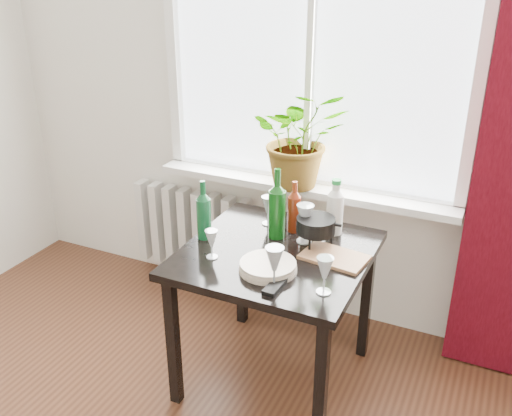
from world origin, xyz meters
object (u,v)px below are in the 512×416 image
at_px(tv_remote, 277,284).
at_px(wineglass_front_left, 212,244).
at_px(wine_bottle_left, 204,210).
at_px(wineglass_back_left, 268,210).
at_px(fondue_pot, 316,232).
at_px(wineglass_front_right, 274,267).
at_px(wine_bottle_right, 277,203).
at_px(table, 276,268).
at_px(potted_plant, 300,138).
at_px(bottle_amber, 294,206).
at_px(plate_stack, 268,266).
at_px(radiator, 193,230).
at_px(cutting_board, 335,257).
at_px(wineglass_far_right, 324,275).
at_px(wineglass_back_center, 305,223).
at_px(cleaning_bottle, 335,206).

bearing_deg(tv_remote, wineglass_front_left, 168.09).
xyz_separation_m(wine_bottle_left, wineglass_front_left, (0.13, -0.16, -0.08)).
height_order(wineglass_back_left, fondue_pot, wineglass_back_left).
bearing_deg(wine_bottle_left, wineglass_front_right, -28.60).
bearing_deg(wine_bottle_right, table, -66.95).
xyz_separation_m(potted_plant, bottle_amber, (0.11, -0.34, -0.24)).
height_order(wineglass_back_left, plate_stack, wineglass_back_left).
bearing_deg(wineglass_back_left, wine_bottle_left, -129.16).
bearing_deg(plate_stack, tv_remote, -48.06).
relative_size(radiator, cutting_board, 2.74).
bearing_deg(wineglass_front_left, radiator, 126.75).
relative_size(radiator, wineglass_back_left, 5.14).
bearing_deg(wineglass_front_right, plate_stack, 125.40).
xyz_separation_m(tv_remote, cutting_board, (0.15, 0.32, -0.00)).
height_order(bottle_amber, wineglass_front_left, bottle_amber).
bearing_deg(wineglass_front_right, potted_plant, 104.60).
height_order(potted_plant, wine_bottle_left, potted_plant).
distance_m(radiator, plate_stack, 1.26).
bearing_deg(plate_stack, fondue_pot, 70.99).
distance_m(wineglass_front_right, wineglass_far_right, 0.21).
relative_size(potted_plant, wineglass_back_center, 2.71).
bearing_deg(table, wine_bottle_right, 113.05).
distance_m(wineglass_far_right, cutting_board, 0.30).
bearing_deg(fondue_pot, bottle_amber, 163.65).
xyz_separation_m(wine_bottle_right, wineglass_back_center, (0.14, 0.01, -0.08)).
bearing_deg(table, cutting_board, 9.01).
height_order(bottle_amber, fondue_pot, bottle_amber).
xyz_separation_m(table, cleaning_bottle, (0.19, 0.29, 0.24)).
distance_m(table, plate_stack, 0.22).
height_order(plate_stack, cutting_board, plate_stack).
xyz_separation_m(fondue_pot, cutting_board, (0.13, -0.09, -0.06)).
relative_size(wine_bottle_right, wineglass_front_left, 2.55).
height_order(wineglass_back_left, wineglass_front_left, wineglass_back_left).
distance_m(wineglass_far_right, wineglass_front_left, 0.56).
distance_m(wine_bottle_right, wineglass_back_left, 0.18).
relative_size(wineglass_back_center, tv_remote, 1.06).
bearing_deg(wine_bottle_left, wineglass_far_right, -17.91).
relative_size(radiator, bottle_amber, 2.96).
bearing_deg(wineglass_front_right, tv_remote, 39.52).
xyz_separation_m(wine_bottle_left, cutting_board, (0.64, 0.07, -0.14)).
distance_m(potted_plant, wineglass_back_center, 0.54).
distance_m(wine_bottle_left, bottle_amber, 0.45).
relative_size(wineglass_back_center, fondue_pot, 0.94).
distance_m(potted_plant, wineglass_far_right, 0.96).
xyz_separation_m(wineglass_far_right, plate_stack, (-0.28, 0.06, -0.06)).
bearing_deg(potted_plant, bottle_amber, -72.51).
bearing_deg(potted_plant, radiator, 174.92).
xyz_separation_m(wineglass_front_left, tv_remote, (0.37, -0.09, -0.06)).
xyz_separation_m(table, wineglass_back_center, (0.09, 0.14, 0.19)).
height_order(wineglass_far_right, cutting_board, wineglass_far_right).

